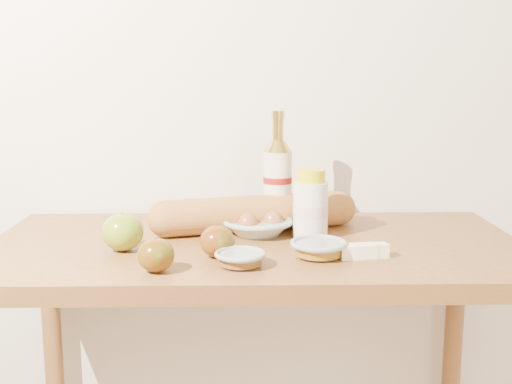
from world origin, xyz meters
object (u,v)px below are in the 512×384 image
at_px(cream_bottle, 311,206).
at_px(baguette, 255,213).
at_px(bourbon_bottle, 278,181).
at_px(egg_bowl, 257,224).
at_px(table, 256,294).

height_order(cream_bottle, baguette, cream_bottle).
relative_size(bourbon_bottle, egg_bowl, 1.32).
bearing_deg(baguette, cream_bottle, -42.35).
distance_m(bourbon_bottle, cream_bottle, 0.13).
bearing_deg(baguette, bourbon_bottle, 19.63).
relative_size(table, egg_bowl, 5.54).
height_order(table, bourbon_bottle, bourbon_bottle).
xyz_separation_m(bourbon_bottle, cream_bottle, (0.07, -0.10, -0.04)).
height_order(bourbon_bottle, egg_bowl, bourbon_bottle).
bearing_deg(table, bourbon_bottle, 68.20).
bearing_deg(baguette, egg_bowl, -99.15).
relative_size(cream_bottle, baguette, 0.31).
bearing_deg(bourbon_bottle, baguette, -123.09).
relative_size(bourbon_bottle, baguette, 0.55).
distance_m(egg_bowl, baguette, 0.04).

